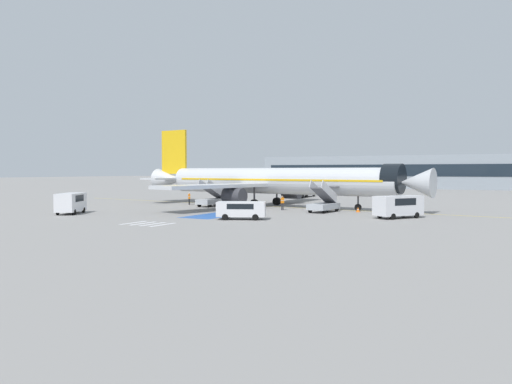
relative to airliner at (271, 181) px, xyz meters
name	(u,v)px	position (x,y,z in m)	size (l,w,h in m)	color
ground_plane	(264,207)	(-0.54, -1.05, -3.56)	(600.00, 600.00, 0.00)	gray
apron_leadline_yellow	(276,207)	(0.74, -0.06, -3.56)	(0.20, 78.39, 0.01)	gold
apron_stand_patch_blue	(215,215)	(0.74, -15.24, -3.56)	(4.10, 8.47, 0.01)	#2856A8
apron_walkway_bar_0	(134,223)	(-1.66, -25.61, -3.56)	(0.44, 3.60, 0.01)	silver
apron_walkway_bar_1	(143,223)	(-0.46, -25.61, -3.56)	(0.44, 3.60, 0.01)	silver
apron_walkway_bar_2	(153,224)	(0.74, -25.61, -3.56)	(0.44, 3.60, 0.01)	silver
apron_walkway_bar_3	(163,225)	(1.94, -25.61, -3.56)	(0.44, 3.60, 0.01)	silver
airliner	(271,181)	(0.00, 0.00, 0.00)	(43.87, 35.75, 11.37)	silver
boarding_stairs_forward	(324,204)	(9.79, -5.21, -2.59)	(2.61, 5.38, 3.89)	#ADB2BA
boarding_stairs_aft	(213,199)	(-7.34, -3.72, -2.60)	(2.61, 5.38, 3.82)	#ADB2BA
fuel_tanker	(302,188)	(-6.02, 24.12, -1.86)	(3.43, 10.09, 3.38)	#38383D
service_van_0	(241,209)	(5.69, -17.77, -2.45)	(5.34, 3.91, 1.82)	silver
service_van_1	(398,205)	(19.43, -8.58, -2.17)	(4.64, 5.60, 2.35)	silver
service_van_2	(71,202)	(-14.91, -21.68, -2.15)	(4.10, 5.17, 2.39)	silver
ground_crew_0	(282,202)	(4.06, -4.85, -2.51)	(0.48, 0.44, 1.81)	#2D2D33
ground_crew_1	(189,198)	(-12.13, -2.72, -2.53)	(0.48, 0.45, 1.79)	black
traffic_cone_0	(358,210)	(13.39, -3.18, -3.28)	(0.51, 0.51, 0.57)	orange
terminal_building	(460,172)	(14.39, 83.97, 1.05)	(114.16, 12.10, 9.23)	#89939E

